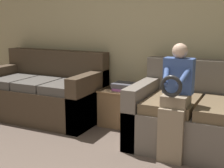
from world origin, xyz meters
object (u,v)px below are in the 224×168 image
at_px(child_left_seated, 176,97).
at_px(book_stack, 124,86).
at_px(side_shelf, 124,107).
at_px(couch_side, 45,94).

distance_m(child_left_seated, book_stack, 1.10).
xyz_separation_m(child_left_seated, book_stack, (-0.85, 0.69, -0.11)).
bearing_deg(child_left_seated, side_shelf, 140.83).
xyz_separation_m(couch_side, book_stack, (1.12, 0.18, 0.18)).
xyz_separation_m(couch_side, side_shelf, (1.12, 0.18, -0.09)).
distance_m(child_left_seated, side_shelf, 1.16).
relative_size(side_shelf, book_stack, 2.12).
distance_m(couch_side, side_shelf, 1.14).
bearing_deg(book_stack, couch_side, -170.92).
relative_size(couch_side, child_left_seated, 1.42).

